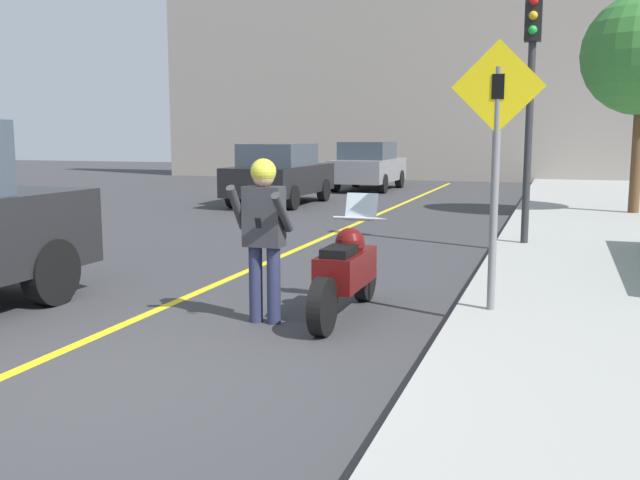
% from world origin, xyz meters
% --- Properties ---
extents(ground_plane, '(80.00, 80.00, 0.00)m').
position_xyz_m(ground_plane, '(0.00, 0.00, 0.00)').
color(ground_plane, '#38383A').
extents(road_center_line, '(0.12, 36.00, 0.01)m').
position_xyz_m(road_center_line, '(-0.60, 6.00, 0.00)').
color(road_center_line, yellow).
rests_on(road_center_line, ground).
extents(building_backdrop, '(28.00, 1.20, 9.94)m').
position_xyz_m(building_backdrop, '(0.00, 26.00, 4.97)').
color(building_backdrop, gray).
rests_on(building_backdrop, ground).
extents(motorcycle, '(0.62, 2.14, 1.27)m').
position_xyz_m(motorcycle, '(1.46, 2.52, 0.49)').
color(motorcycle, black).
rests_on(motorcycle, ground).
extents(person_biker, '(0.59, 0.47, 1.69)m').
position_xyz_m(person_biker, '(0.74, 1.98, 1.03)').
color(person_biker, '#282D4C').
rests_on(person_biker, ground).
extents(crossing_sign, '(0.91, 0.08, 2.68)m').
position_xyz_m(crossing_sign, '(2.95, 2.66, 1.77)').
color(crossing_sign, slate).
rests_on(crossing_sign, sidewalk_curb).
extents(traffic_light, '(0.26, 0.30, 3.99)m').
position_xyz_m(traffic_light, '(3.05, 7.47, 2.92)').
color(traffic_light, '#2D2D30').
rests_on(traffic_light, sidewalk_curb).
extents(parked_car_black, '(1.88, 4.20, 1.68)m').
position_xyz_m(parked_car_black, '(-3.78, 13.75, 0.86)').
color(parked_car_black, black).
rests_on(parked_car_black, ground).
extents(parked_car_grey, '(1.88, 4.20, 1.68)m').
position_xyz_m(parked_car_grey, '(-2.81, 19.67, 0.86)').
color(parked_car_grey, black).
rests_on(parked_car_grey, ground).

